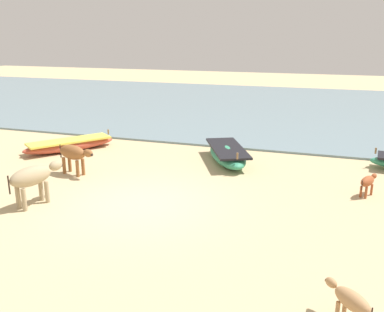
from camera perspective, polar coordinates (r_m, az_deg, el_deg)
ground at (r=11.07m, az=-6.95°, el=-6.46°), size 80.00×80.00×0.00m
sea_water at (r=26.02m, az=8.39°, el=6.71°), size 60.00×20.00×0.08m
fishing_boat_0 at (r=16.53m, az=-16.27°, el=1.49°), size 2.76×3.30×0.62m
fishing_boat_1 at (r=14.52m, az=4.81°, el=0.30°), size 2.33×3.29×0.72m
cow_adult_dun at (r=11.42m, az=-20.79°, el=-2.70°), size 0.77×1.58×1.04m
calf_near_rust at (r=12.33m, az=22.76°, el=-3.23°), size 0.54×0.83×0.57m
calf_far_tan at (r=7.01m, az=20.73°, el=-17.91°), size 0.76×0.77×0.60m
cow_second_adult_brown at (r=13.54m, az=-15.77°, el=0.32°), size 1.44×0.67×0.95m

